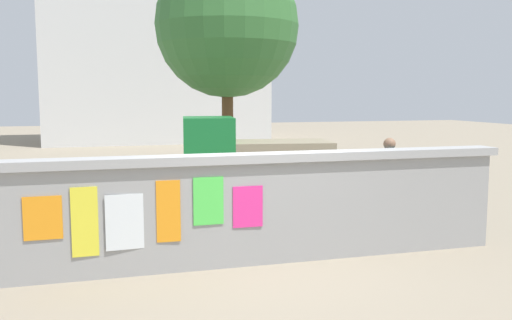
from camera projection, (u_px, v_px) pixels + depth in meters
The scene contains 8 objects.
ground at pixel (184, 180), 15.61m from camera, with size 60.00×60.00×0.00m, color gray.
poster_wall at pixel (267, 206), 7.87m from camera, with size 7.38×0.42×1.57m.
auto_rickshaw_truck at pixel (249, 156), 13.60m from camera, with size 3.78×2.02×1.85m.
motorcycle at pixel (252, 205), 9.75m from camera, with size 1.89×0.58×0.87m.
bicycle_near at pixel (101, 226), 8.57m from camera, with size 1.69×0.47×0.95m.
person_walking at pixel (389, 173), 10.01m from camera, with size 0.43×0.43×1.62m.
tree_roadside at pixel (227, 26), 16.84m from camera, with size 4.38×4.38×6.67m.
building_background at pixel (155, 50), 28.60m from camera, with size 11.17×6.10×9.33m.
Camera 1 is at (-2.29, -7.40, 2.39)m, focal length 38.87 mm.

